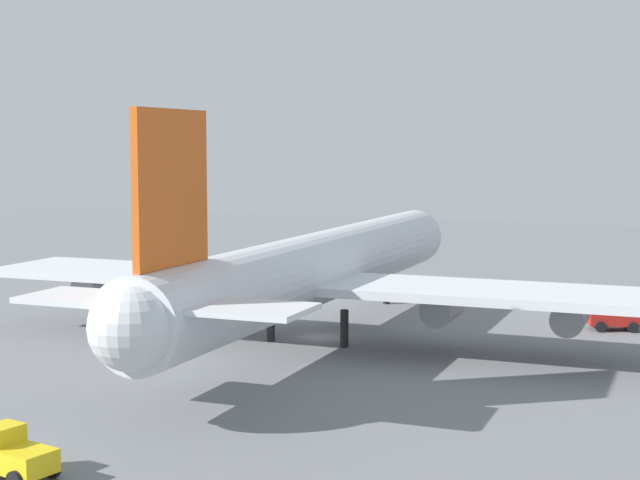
# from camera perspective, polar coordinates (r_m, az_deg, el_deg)

# --- Properties ---
(ground_plane) EXTENTS (261.40, 261.40, 0.00)m
(ground_plane) POSITION_cam_1_polar(r_m,az_deg,el_deg) (85.12, -0.00, -5.74)
(ground_plane) COLOR slate
(cargo_airplane) EXTENTS (65.35, 58.41, 19.00)m
(cargo_airplane) POSITION_cam_1_polar(r_m,az_deg,el_deg) (83.80, -0.09, -1.71)
(cargo_airplane) COLOR silver
(cargo_airplane) RESTS_ON ground_plane
(cargo_loader) EXTENTS (3.30, 4.42, 2.58)m
(cargo_loader) POSITION_cam_1_polar(r_m,az_deg,el_deg) (52.38, -17.57, -11.91)
(cargo_loader) COLOR yellow
(cargo_loader) RESTS_ON ground_plane
(fuel_truck) EXTENTS (4.60, 4.88, 2.21)m
(fuel_truck) POSITION_cam_1_polar(r_m,az_deg,el_deg) (102.31, -8.51, -3.26)
(fuel_truck) COLOR white
(fuel_truck) RESTS_ON ground_plane
(catering_truck) EXTENTS (3.71, 5.04, 2.46)m
(catering_truck) POSITION_cam_1_polar(r_m,az_deg,el_deg) (92.15, 17.04, -4.34)
(catering_truck) COLOR #B21E19
(catering_truck) RESTS_ON ground_plane
(safety_cone_nose) EXTENTS (0.55, 0.55, 0.78)m
(safety_cone_nose) POSITION_cam_1_polar(r_m,az_deg,el_deg) (112.14, 6.22, -2.79)
(safety_cone_nose) COLOR orange
(safety_cone_nose) RESTS_ON ground_plane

